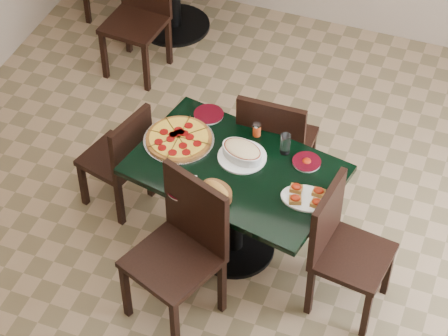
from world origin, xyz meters
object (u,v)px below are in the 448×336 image
at_px(main_table, 235,189).
at_px(pepperoni_pizza, 179,139).
at_px(back_chair_near, 139,10).
at_px(bread_basket, 217,191).
at_px(chair_right, 341,244).
at_px(chair_far, 275,143).
at_px(bruschetta_platter, 306,197).
at_px(chair_near, 183,243).
at_px(chair_left, 122,156).
at_px(lasagna_casserole, 242,152).

distance_m(main_table, pepperoni_pizza, 0.47).
distance_m(back_chair_near, bread_basket, 2.30).
height_order(main_table, chair_right, chair_right).
bearing_deg(chair_right, chair_far, 51.19).
bearing_deg(bruschetta_platter, pepperoni_pizza, 162.71).
height_order(chair_near, bruschetta_platter, chair_near).
relative_size(chair_left, bread_basket, 3.35).
xyz_separation_m(main_table, chair_right, (0.72, -0.15, -0.06)).
height_order(chair_far, bread_basket, chair_far).
height_order(chair_far, chair_near, chair_near).
bearing_deg(back_chair_near, chair_far, -31.91).
bearing_deg(bruschetta_platter, lasagna_casserole, 152.45).
height_order(main_table, bruschetta_platter, bruschetta_platter).
xyz_separation_m(main_table, chair_left, (-0.84, 0.12, -0.11)).
relative_size(chair_right, back_chair_near, 0.97).
bearing_deg(bread_basket, main_table, 109.77).
bearing_deg(bruschetta_platter, bread_basket, -167.06).
distance_m(chair_left, pepperoni_pizza, 0.53).
bearing_deg(main_table, chair_far, 91.03).
bearing_deg(back_chair_near, chair_left, -65.43).
bearing_deg(bruschetta_platter, chair_right, -15.76).
distance_m(chair_far, bread_basket, 0.81).
distance_m(chair_far, chair_near, 1.05).
bearing_deg(chair_left, chair_near, 62.07).
height_order(lasagna_casserole, bruschetta_platter, lasagna_casserole).
relative_size(back_chair_near, lasagna_casserole, 3.03).
xyz_separation_m(pepperoni_pizza, bruschetta_platter, (0.88, -0.20, 0.01)).
bearing_deg(chair_right, back_chair_near, 57.72).
relative_size(pepperoni_pizza, bread_basket, 1.81).
xyz_separation_m(main_table, bread_basket, (-0.02, -0.26, 0.22)).
height_order(chair_right, chair_left, chair_right).
height_order(chair_right, lasagna_casserole, chair_right).
height_order(chair_near, back_chair_near, chair_near).
height_order(chair_far, chair_right, chair_far).
relative_size(back_chair_near, bread_basket, 3.84).
distance_m(pepperoni_pizza, bread_basket, 0.53).
xyz_separation_m(main_table, pepperoni_pizza, (-0.41, 0.10, 0.20)).
distance_m(chair_right, bread_basket, 0.80).
relative_size(chair_far, pepperoni_pizza, 2.17).
bearing_deg(pepperoni_pizza, chair_left, 177.06).
distance_m(main_table, chair_right, 0.74).
relative_size(chair_left, bruschetta_platter, 2.58).
height_order(chair_left, pepperoni_pizza, chair_left).
distance_m(chair_right, bruschetta_platter, 0.37).
bearing_deg(lasagna_casserole, chair_near, -86.20).
height_order(chair_left, back_chair_near, back_chair_near).
relative_size(chair_left, pepperoni_pizza, 1.85).
bearing_deg(main_table, chair_left, -177.20).
bearing_deg(chair_left, main_table, 96.06).
bearing_deg(back_chair_near, chair_right, -35.18).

